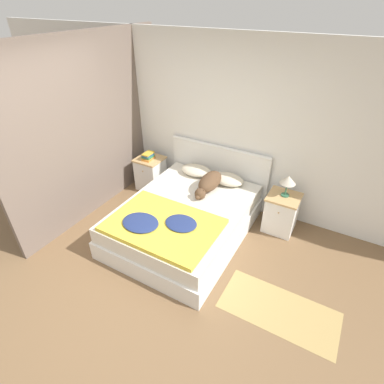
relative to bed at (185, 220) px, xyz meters
The scene contains 14 objects.
ground_plane 1.02m from the bed, 94.20° to the right, with size 16.00×16.00×0.00m, color brown.
wall_back 1.54m from the bed, 93.63° to the left, with size 9.00×0.06×2.55m.
wall_side_left 1.89m from the bed, behind, with size 0.06×3.10×2.55m.
bed is the anchor object (origin of this frame).
headboard 1.10m from the bed, 90.00° to the left, with size 1.68×0.06×0.96m.
nightstand_left 1.39m from the bed, 146.38° to the left, with size 0.44×0.44×0.58m.
nightstand_right 1.39m from the bed, 33.62° to the left, with size 0.44×0.44×0.58m.
pillow_left 0.93m from the bed, 108.11° to the left, with size 0.51×0.34×0.14m.
pillow_right 0.93m from the bed, 71.89° to the left, with size 0.51×0.34×0.14m.
quilt 0.60m from the bed, 91.15° to the right, with size 1.36×0.96×0.10m.
dog 0.65m from the bed, 78.47° to the left, with size 0.27×0.77×0.24m.
book_stack 1.43m from the bed, 147.32° to the left, with size 0.17×0.23×0.12m.
table_lamp 1.52m from the bed, 34.30° to the left, with size 0.22×0.22×0.32m.
rug 1.69m from the bed, 20.81° to the right, with size 1.27×0.61×0.00m.
Camera 1 is at (1.81, -1.85, 2.92)m, focal length 28.00 mm.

